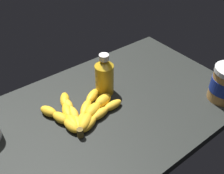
# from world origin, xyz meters

# --- Properties ---
(ground_plane) EXTENTS (0.91, 0.57, 0.03)m
(ground_plane) POSITION_xyz_m (0.00, 0.00, -0.02)
(ground_plane) COLOR black
(banana_bunch) EXTENTS (0.25, 0.21, 0.04)m
(banana_bunch) POSITION_xyz_m (0.10, -0.02, 0.02)
(banana_bunch) COLOR gold
(banana_bunch) RESTS_ON ground_plane
(honey_bottle) EXTENTS (0.07, 0.07, 0.16)m
(honey_bottle) POSITION_xyz_m (-0.03, -0.08, 0.07)
(honey_bottle) COLOR gold
(honey_bottle) RESTS_ON ground_plane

